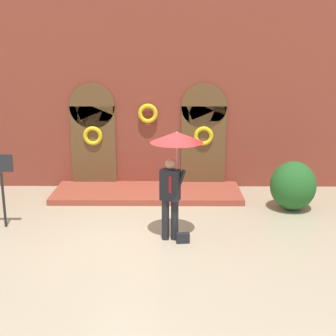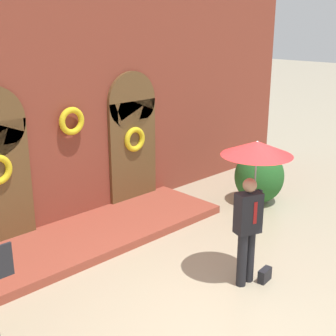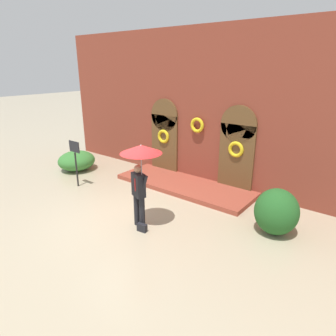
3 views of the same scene
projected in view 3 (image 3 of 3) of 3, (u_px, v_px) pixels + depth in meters
ground_plane at (124, 218)px, 8.84m from camera, size 80.00×80.00×0.00m
building_facade at (202, 111)px, 11.05m from camera, size 14.00×2.30×5.60m
person_with_umbrella at (140, 161)px, 7.78m from camera, size 1.10×1.10×2.36m
handbag at (142, 228)px, 8.11m from camera, size 0.29×0.16×0.22m
sign_post at (75, 156)px, 10.83m from camera, size 0.56×0.06×1.72m
shrub_left at (77, 161)px, 12.83m from camera, size 1.47×1.58×0.82m
shrub_right at (276, 212)px, 7.89m from camera, size 1.15×1.14×1.25m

